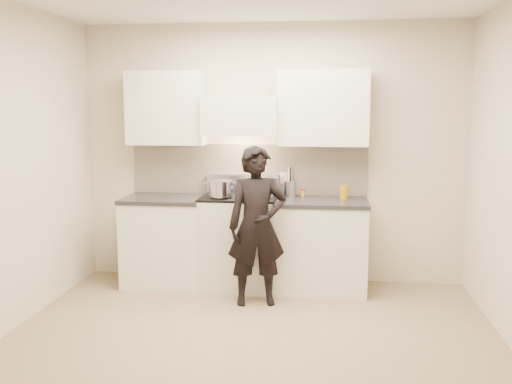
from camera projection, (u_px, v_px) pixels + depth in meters
The scene contains 11 objects.
ground_plane at pixel (250, 343), 4.48m from camera, with size 4.00×4.00×0.00m, color #816D56.
room_shell at pixel (249, 137), 4.62m from camera, with size 4.04×3.54×2.70m.
stove at pixel (240, 241), 5.84m from camera, with size 0.76×0.65×0.96m.
counter_right at pixel (321, 245), 5.75m from camera, with size 0.92×0.67×0.92m.
counter_left at pixel (166, 240), 5.94m from camera, with size 0.82×0.67×0.92m.
wok at pixel (260, 183), 5.88m from camera, with size 0.37×0.46×0.30m.
stock_pot at pixel (221, 189), 5.64m from camera, with size 0.34×0.26×0.16m.
utensil_crock at pixel (290, 187), 5.88m from camera, with size 0.12×0.12×0.31m.
spice_jar at pixel (303, 192), 5.89m from camera, with size 0.04×0.04×0.08m.
oil_glass at pixel (344, 192), 5.72m from camera, with size 0.08×0.08×0.14m.
person at pixel (257, 226), 5.28m from camera, with size 0.54×0.36×1.49m, color black.
Camera 1 is at (0.56, -4.22, 1.83)m, focal length 40.00 mm.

